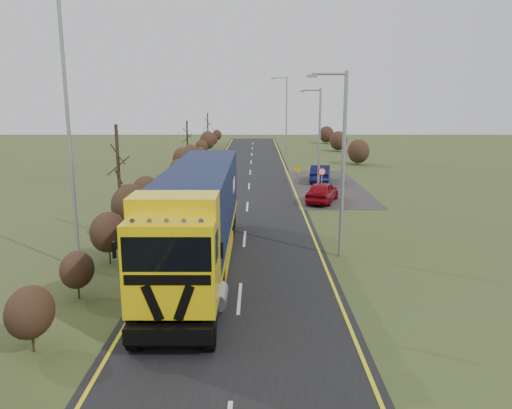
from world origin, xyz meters
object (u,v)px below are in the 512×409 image
object	(u,v)px
streetlight_near	(341,158)
speed_sign	(322,176)
lorry	(199,211)
car_blue_sedan	(320,173)
car_red_hatchback	(322,192)

from	to	relation	value
streetlight_near	speed_sign	bearing A→B (deg)	85.75
lorry	speed_sign	size ratio (longest dim) A/B	7.42
car_blue_sedan	lorry	bearing A→B (deg)	80.13
car_red_hatchback	speed_sign	distance (m)	2.53
car_red_hatchback	streetlight_near	bearing A→B (deg)	105.50
speed_sign	car_red_hatchback	bearing A→B (deg)	-96.03
speed_sign	streetlight_near	bearing A→B (deg)	-94.25
lorry	car_blue_sedan	distance (m)	24.29
lorry	car_red_hatchback	size ratio (longest dim) A/B	3.67
car_red_hatchback	car_blue_sedan	xyz separation A→B (m)	(0.97, 8.79, 0.02)
lorry	car_blue_sedan	bearing A→B (deg)	70.26
speed_sign	lorry	bearing A→B (deg)	-114.47
lorry	car_red_hatchback	bearing A→B (deg)	62.76
streetlight_near	speed_sign	world-z (taller)	streetlight_near
streetlight_near	car_blue_sedan	bearing A→B (deg)	85.11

